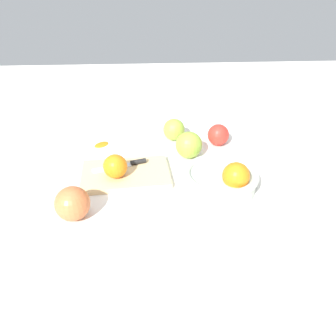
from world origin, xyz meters
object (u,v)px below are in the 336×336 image
(apple_back_right, at_px, (72,204))
(apple_front_left_3, at_px, (174,130))
(bowl, at_px, (222,179))
(orange_on_board, at_px, (115,166))
(apple_front_left_2, at_px, (218,135))
(knife, at_px, (127,164))
(apple_front_left, at_px, (189,145))
(cutting_board, at_px, (126,174))

(apple_back_right, bearing_deg, apple_front_left_3, -123.77)
(bowl, relative_size, orange_on_board, 3.02)
(apple_front_left_2, relative_size, apple_back_right, 0.85)
(knife, bearing_deg, apple_front_left_3, -127.76)
(bowl, xyz_separation_m, knife, (0.25, -0.11, -0.01))
(knife, relative_size, apple_back_right, 1.88)
(bowl, bearing_deg, apple_front_left, -70.28)
(orange_on_board, height_order, apple_front_left_3, orange_on_board)
(knife, bearing_deg, apple_front_left_2, -153.26)
(knife, distance_m, apple_front_left_3, 0.24)
(cutting_board, distance_m, apple_front_left_3, 0.27)
(bowl, bearing_deg, orange_on_board, -11.80)
(apple_front_left_3, bearing_deg, apple_front_left_2, 161.96)
(cutting_board, relative_size, knife, 1.58)
(apple_back_right, bearing_deg, apple_front_left, -137.68)
(apple_front_left, relative_size, apple_back_right, 1.00)
(apple_front_left, xyz_separation_m, apple_front_left_2, (-0.10, -0.08, -0.01))
(bowl, relative_size, cutting_board, 0.81)
(apple_front_left, bearing_deg, apple_front_left_3, -73.32)
(knife, distance_m, apple_front_left, 0.20)
(cutting_board, height_order, apple_back_right, apple_back_right)
(apple_front_left_3, bearing_deg, bowl, 108.53)
(knife, bearing_deg, apple_back_right, 60.39)
(orange_on_board, distance_m, apple_front_left_3, 0.30)
(apple_front_left_3, bearing_deg, apple_back_right, 56.23)
(cutting_board, xyz_separation_m, knife, (-0.00, -0.03, 0.01))
(bowl, distance_m, apple_back_right, 0.38)
(orange_on_board, relative_size, apple_front_left_3, 0.89)
(bowl, distance_m, apple_front_left, 0.20)
(apple_front_left, bearing_deg, cutting_board, 28.62)
(apple_front_left, distance_m, apple_front_left_3, 0.13)
(apple_front_left, bearing_deg, apple_back_right, 42.32)
(apple_front_left_3, bearing_deg, knife, 52.24)
(apple_front_left_2, distance_m, apple_back_right, 0.53)
(bowl, relative_size, apple_front_left, 2.40)
(apple_front_left, distance_m, apple_back_right, 0.41)
(orange_on_board, distance_m, apple_back_right, 0.17)
(cutting_board, distance_m, apple_front_left, 0.22)
(bowl, height_order, cutting_board, bowl)
(knife, relative_size, apple_front_left_2, 2.19)
(cutting_board, relative_size, apple_front_left_2, 3.46)
(apple_front_left_3, bearing_deg, apple_front_left, 106.68)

